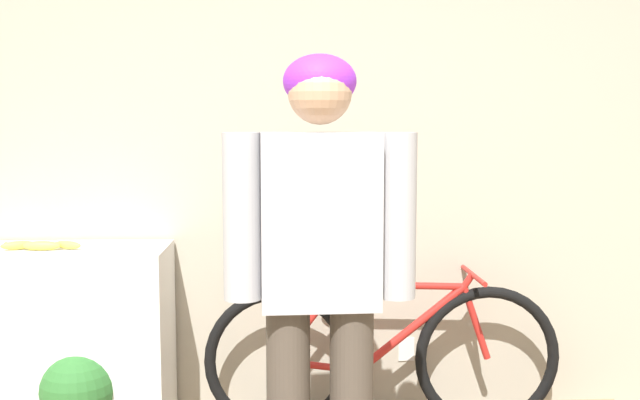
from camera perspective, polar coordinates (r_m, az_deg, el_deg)
name	(u,v)px	position (r m, az deg, el deg)	size (l,w,h in m)	color
wall_back	(298,164)	(3.74, -1.66, 2.77)	(8.00, 0.07, 2.60)	#B7AD99
side_shelf	(61,347)	(3.75, -19.15, -10.51)	(1.00, 0.47, 0.93)	white
person	(320,257)	(2.70, 0.00, -4.40)	(0.69, 0.26, 1.75)	#4C4238
bicycle	(383,356)	(3.73, 4.84, -11.74)	(1.74, 0.46, 0.79)	black
banana	(41,245)	(3.61, -20.50, -3.25)	(0.37, 0.10, 0.04)	#EAD64C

